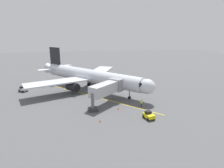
{
  "coord_description": "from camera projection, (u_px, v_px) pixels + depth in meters",
  "views": [
    {
      "loc": [
        2.98,
        53.34,
        16.64
      ],
      "look_at": [
        -6.58,
        5.82,
        3.0
      ],
      "focal_mm": 30.31,
      "sensor_mm": 36.0,
      "label": 1
    }
  ],
  "objects": [
    {
      "name": "ground_plane",
      "position": [
        86.0,
        90.0,
        55.41
      ],
      "size": [
        220.0,
        220.0,
        0.0
      ],
      "primitive_type": "plane",
      "color": "#565659"
    },
    {
      "name": "apron_lead_in_line",
      "position": [
        92.0,
        96.0,
        50.1
      ],
      "size": [
        26.92,
        29.91,
        0.01
      ],
      "primitive_type": "cube",
      "rotation": [
        0.0,
        0.0,
        0.73
      ],
      "color": "yellow",
      "rests_on": "ground"
    },
    {
      "name": "airplane",
      "position": [
        89.0,
        76.0,
        54.84
      ],
      "size": [
        32.58,
        33.5,
        11.5
      ],
      "color": "silver",
      "rests_on": "ground"
    },
    {
      "name": "jet_bridge",
      "position": [
        109.0,
        88.0,
        44.28
      ],
      "size": [
        9.8,
        9.14,
        5.4
      ],
      "color": "#B7B7BC",
      "rests_on": "ground"
    },
    {
      "name": "ground_crew_marshaller",
      "position": [
        141.0,
        103.0,
        42.7
      ],
      "size": [
        0.45,
        0.47,
        1.71
      ],
      "color": "#23232D",
      "rests_on": "ground"
    },
    {
      "name": "ground_crew_wing_walker",
      "position": [
        98.0,
        94.0,
        48.97
      ],
      "size": [
        0.45,
        0.33,
        1.71
      ],
      "color": "#23232D",
      "rests_on": "ground"
    },
    {
      "name": "tug_near_nose",
      "position": [
        149.0,
        115.0,
        37.02
      ],
      "size": [
        2.02,
        2.59,
        1.5
      ],
      "color": "yellow",
      "rests_on": "ground"
    },
    {
      "name": "tug_portside",
      "position": [
        23.0,
        89.0,
        53.61
      ],
      "size": [
        2.74,
        2.6,
        1.5
      ],
      "color": "#9E9EA3",
      "rests_on": "ground"
    },
    {
      "name": "safety_cone_nose_left",
      "position": [
        118.0,
        108.0,
        41.44
      ],
      "size": [
        0.32,
        0.32,
        0.55
      ],
      "primitive_type": "cone",
      "color": "#F2590F",
      "rests_on": "ground"
    },
    {
      "name": "safety_cone_nose_right",
      "position": [
        100.0,
        121.0,
        35.69
      ],
      "size": [
        0.32,
        0.32,
        0.55
      ],
      "primitive_type": "cone",
      "color": "#F2590F",
      "rests_on": "ground"
    }
  ]
}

